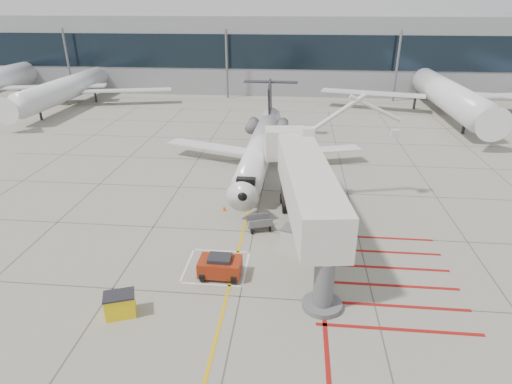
# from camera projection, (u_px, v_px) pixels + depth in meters

# --- Properties ---
(ground_plane) EXTENTS (260.00, 260.00, 0.00)m
(ground_plane) POSITION_uv_depth(u_px,v_px,m) (248.00, 260.00, 29.52)
(ground_plane) COLOR gray
(ground_plane) RESTS_ON ground
(regional_jet) EXTENTS (22.95, 28.63, 7.37)m
(regional_jet) POSITION_uv_depth(u_px,v_px,m) (257.00, 141.00, 42.31)
(regional_jet) COLOR white
(regional_jet) RESTS_ON ground_plane
(jet_bridge) EXTENTS (12.09, 21.19, 8.04)m
(jet_bridge) POSITION_uv_depth(u_px,v_px,m) (308.00, 196.00, 29.65)
(jet_bridge) COLOR silver
(jet_bridge) RESTS_ON ground_plane
(pushback_tug) EXTENTS (2.73, 1.74, 1.58)m
(pushback_tug) POSITION_uv_depth(u_px,v_px,m) (220.00, 266.00, 27.50)
(pushback_tug) COLOR maroon
(pushback_tug) RESTS_ON ground_plane
(spill_bin) EXTENTS (1.92, 1.59, 1.42)m
(spill_bin) POSITION_uv_depth(u_px,v_px,m) (120.00, 305.00, 24.10)
(spill_bin) COLOR yellow
(spill_bin) RESTS_ON ground_plane
(baggage_cart) EXTENTS (2.15, 1.72, 1.18)m
(baggage_cart) POSITION_uv_depth(u_px,v_px,m) (259.00, 223.00, 33.21)
(baggage_cart) COLOR #5C5D61
(baggage_cart) RESTS_ON ground_plane
(ground_power_unit) EXTENTS (2.61, 2.02, 1.82)m
(ground_power_unit) POSITION_uv_depth(u_px,v_px,m) (298.00, 240.00, 30.19)
(ground_power_unit) COLOR beige
(ground_power_unit) RESTS_ON ground_plane
(cone_nose) EXTENTS (0.32, 0.32, 0.44)m
(cone_nose) POSITION_uv_depth(u_px,v_px,m) (224.00, 208.00, 36.47)
(cone_nose) COLOR #F0510C
(cone_nose) RESTS_ON ground_plane
(cone_side) EXTENTS (0.36, 0.36, 0.51)m
(cone_side) POSITION_uv_depth(u_px,v_px,m) (292.00, 224.00, 33.81)
(cone_side) COLOR #F9460D
(cone_side) RESTS_ON ground_plane
(terminal_building) EXTENTS (180.00, 28.00, 14.00)m
(terminal_building) POSITION_uv_depth(u_px,v_px,m) (333.00, 50.00, 89.40)
(terminal_building) COLOR gray
(terminal_building) RESTS_ON ground_plane
(terminal_glass_band) EXTENTS (180.00, 0.10, 6.00)m
(terminal_glass_band) POSITION_uv_depth(u_px,v_px,m) (339.00, 53.00, 76.22)
(terminal_glass_band) COLOR black
(terminal_glass_band) RESTS_ON ground_plane
(bg_aircraft_b) EXTENTS (33.06, 36.73, 11.02)m
(bg_aircraft_b) POSITION_uv_depth(u_px,v_px,m) (71.00, 72.00, 72.23)
(bg_aircraft_b) COLOR silver
(bg_aircraft_b) RESTS_ON ground_plane
(bg_aircraft_c) EXTENTS (37.11, 41.23, 12.37)m
(bg_aircraft_c) POSITION_uv_depth(u_px,v_px,m) (443.00, 73.00, 66.55)
(bg_aircraft_c) COLOR silver
(bg_aircraft_c) RESTS_ON ground_plane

